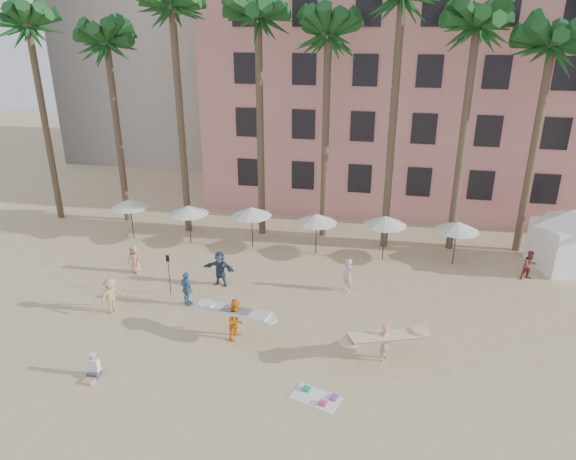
{
  "coord_description": "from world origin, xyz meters",
  "views": [
    {
      "loc": [
        3.18,
        -15.68,
        12.78
      ],
      "look_at": [
        -1.36,
        6.0,
        4.0
      ],
      "focal_mm": 32.0,
      "sensor_mm": 36.0,
      "label": 1
    }
  ],
  "objects_px": {
    "pink_hotel": "(449,95)",
    "carrier_white": "(237,317)",
    "cabana": "(568,234)",
    "carrier_yellow": "(386,340)"
  },
  "relations": [
    {
      "from": "carrier_yellow",
      "to": "carrier_white",
      "type": "relative_size",
      "value": 0.98
    },
    {
      "from": "pink_hotel",
      "to": "cabana",
      "type": "distance_m",
      "value": 15.17
    },
    {
      "from": "pink_hotel",
      "to": "cabana",
      "type": "height_order",
      "value": "pink_hotel"
    },
    {
      "from": "carrier_white",
      "to": "pink_hotel",
      "type": "bearing_deg",
      "value": 66.72
    },
    {
      "from": "pink_hotel",
      "to": "cabana",
      "type": "xyz_separation_m",
      "value": [
        6.06,
        -12.58,
        -5.93
      ]
    },
    {
      "from": "carrier_yellow",
      "to": "carrier_white",
      "type": "xyz_separation_m",
      "value": [
        -6.41,
        0.35,
        0.06
      ]
    },
    {
      "from": "pink_hotel",
      "to": "carrier_yellow",
      "type": "bearing_deg",
      "value": -98.61
    },
    {
      "from": "cabana",
      "to": "carrier_white",
      "type": "xyz_separation_m",
      "value": [
        -16.03,
        -10.6,
        -1.07
      ]
    },
    {
      "from": "pink_hotel",
      "to": "carrier_white",
      "type": "distance_m",
      "value": 26.19
    },
    {
      "from": "cabana",
      "to": "pink_hotel",
      "type": "bearing_deg",
      "value": 115.72
    }
  ]
}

